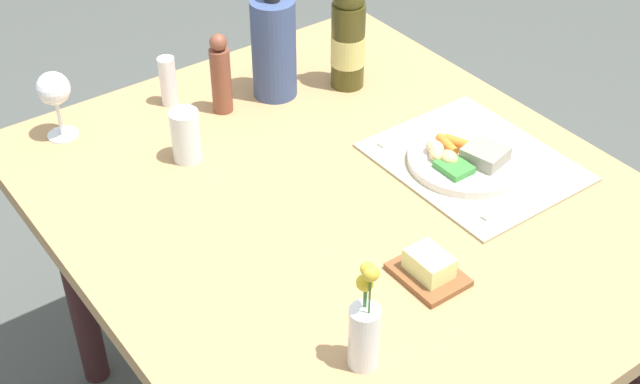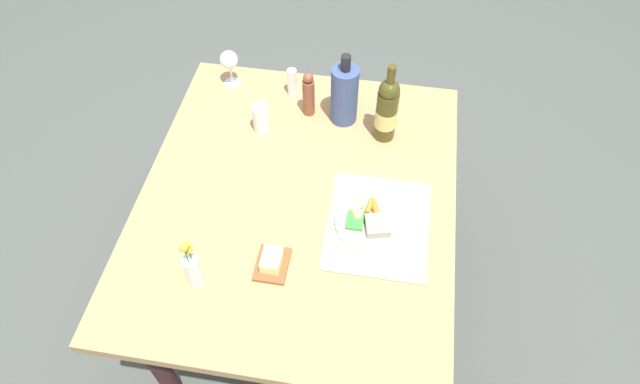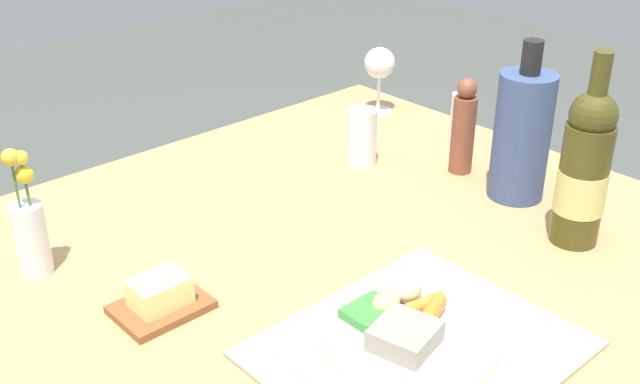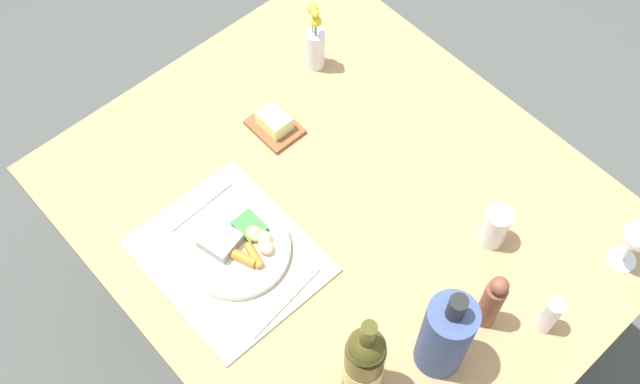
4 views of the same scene
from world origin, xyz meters
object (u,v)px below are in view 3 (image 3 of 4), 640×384
(dinner_plate, at_px, (407,329))
(butter_dish, at_px, (160,298))
(dining_table, at_px, (318,292))
(fork, at_px, (321,384))
(flower_vase, at_px, (30,229))
(wine_glass, at_px, (380,65))
(cooler_bottle, at_px, (522,135))
(pepper_mill, at_px, (463,128))
(wine_bottle, at_px, (584,170))
(water_tumbler, at_px, (361,140))
(knife, at_px, (483,291))
(salt_shaker, at_px, (459,120))

(dinner_plate, distance_m, butter_dish, 0.35)
(dining_table, xyz_separation_m, fork, (-0.23, -0.25, 0.09))
(flower_vase, bearing_deg, wine_glass, 7.99)
(cooler_bottle, bearing_deg, pepper_mill, 85.96)
(wine_bottle, height_order, flower_vase, wine_bottle)
(dinner_plate, xyz_separation_m, pepper_mill, (0.49, 0.29, 0.07))
(wine_glass, bearing_deg, flower_vase, -172.01)
(butter_dish, height_order, water_tumbler, water_tumbler)
(dining_table, height_order, flower_vase, flower_vase)
(wine_glass, bearing_deg, knife, -124.61)
(water_tumbler, bearing_deg, pepper_mill, -53.12)
(butter_dish, bearing_deg, water_tumbler, 16.05)
(cooler_bottle, relative_size, pepper_mill, 1.54)
(dinner_plate, xyz_separation_m, wine_glass, (0.60, 0.63, 0.09))
(dining_table, height_order, dinner_plate, dinner_plate)
(fork, bearing_deg, wine_glass, 37.12)
(dining_table, xyz_separation_m, wine_bottle, (0.34, -0.27, 0.22))
(fork, height_order, flower_vase, flower_vase)
(butter_dish, xyz_separation_m, salt_shaker, (0.79, 0.09, 0.04))
(fork, bearing_deg, flower_vase, 103.80)
(water_tumbler, relative_size, pepper_mill, 0.60)
(knife, distance_m, salt_shaker, 0.57)
(pepper_mill, bearing_deg, flower_vase, 164.84)
(wine_bottle, distance_m, salt_shaker, 0.43)
(dinner_plate, height_order, salt_shaker, salt_shaker)
(wine_bottle, height_order, wine_glass, wine_bottle)
(knife, bearing_deg, flower_vase, 125.64)
(wine_glass, xyz_separation_m, water_tumbler, (-0.24, -0.18, -0.06))
(dining_table, bearing_deg, water_tumbler, 33.18)
(cooler_bottle, height_order, pepper_mill, cooler_bottle)
(wine_bottle, relative_size, wine_glass, 2.09)
(wine_glass, xyz_separation_m, salt_shaker, (-0.02, -0.25, -0.06))
(fork, relative_size, pepper_mill, 0.95)
(dining_table, relative_size, flower_vase, 5.96)
(salt_shaker, distance_m, pepper_mill, 0.13)
(wine_glass, relative_size, pepper_mill, 0.81)
(butter_dish, bearing_deg, knife, -37.85)
(fork, relative_size, salt_shaker, 1.56)
(dining_table, bearing_deg, pepper_mill, 4.39)
(flower_vase, bearing_deg, knife, -47.72)
(cooler_bottle, height_order, salt_shaker, cooler_bottle)
(cooler_bottle, xyz_separation_m, wine_glass, (0.13, 0.47, -0.01))
(cooler_bottle, distance_m, flower_vase, 0.85)
(wine_bottle, height_order, water_tumbler, wine_bottle)
(water_tumbler, bearing_deg, fork, -139.25)
(butter_dish, bearing_deg, wine_glass, 22.98)
(dining_table, bearing_deg, fork, -131.49)
(dinner_plate, bearing_deg, flower_vase, 120.29)
(water_tumbler, bearing_deg, dinner_plate, -129.07)
(wine_bottle, bearing_deg, butter_dish, 154.67)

